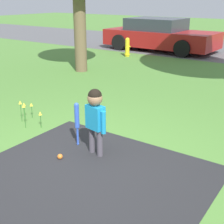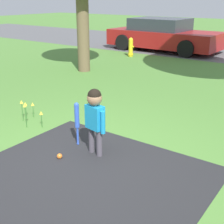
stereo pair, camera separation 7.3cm
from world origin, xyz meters
The scene contains 7 objects.
ground_plane centered at (0.00, 0.00, 0.00)m, with size 60.00×60.00×0.00m, color #518438.
child centered at (0.03, 0.30, 0.62)m, with size 0.39×0.20×0.96m.
baseball_bat centered at (-0.37, 0.37, 0.43)m, with size 0.07×0.07×0.67m.
sports_ball centered at (-0.28, -0.11, 0.04)m, with size 0.07×0.07×0.07m.
fire_hydrant centered at (-3.70, 7.06, 0.34)m, with size 0.23×0.20×0.69m.
parked_car centered at (-3.39, 9.04, 0.61)m, with size 4.59×2.19×1.28m.
flower_bed centered at (-1.66, 0.54, 0.29)m, with size 0.61×0.45×0.43m.
Camera 1 is at (2.47, -2.82, 2.10)m, focal length 50.00 mm.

